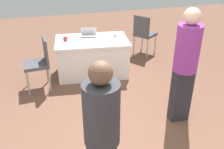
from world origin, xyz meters
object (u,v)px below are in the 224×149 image
person_attendee_standing (102,131)px  table_foreground (92,56)px  scissors_red (115,36)px  yarn_ball (65,39)px  chair_tucked_left (39,60)px  laptop_silver (89,37)px  chair_near_front (144,32)px  person_presenter (186,62)px

person_attendee_standing → table_foreground: bearing=-145.8°
scissors_red → yarn_ball: bearing=-70.0°
table_foreground → chair_tucked_left: 1.12m
yarn_ball → laptop_silver: bearing=179.7°
chair_near_front → laptop_silver: 1.58m
yarn_ball → scissors_red: 1.01m
chair_tucked_left → person_attendee_standing: size_ratio=0.61×
laptop_silver → yarn_ball: laptop_silver is taller
table_foreground → laptop_silver: (0.04, -0.08, 0.41)m
table_foreground → chair_near_front: bearing=-154.6°
person_attendee_standing → scissors_red: (-1.02, -2.98, -0.15)m
person_presenter → yarn_ball: bearing=128.7°
scissors_red → person_presenter: bearing=34.2°
chair_tucked_left → yarn_ball: bearing=-54.7°
person_presenter → person_attendee_standing: 1.78m
chair_near_front → scissors_red: (0.91, 0.61, 0.18)m
chair_near_front → yarn_ball: chair_near_front is taller
chair_tucked_left → yarn_ball: (-0.54, -0.44, 0.21)m
chair_near_front → person_attendee_standing: bearing=-64.2°
laptop_silver → chair_near_front: bearing=-144.6°
person_presenter → laptop_silver: (0.99, -1.99, -0.19)m
table_foreground → person_presenter: person_presenter is taller
chair_near_front → person_attendee_standing: (1.93, 3.59, 0.33)m
table_foreground → scissors_red: bearing=-173.4°
yarn_ball → scissors_red: (-1.01, 0.03, -0.04)m
person_presenter → chair_near_front: bearing=82.3°
chair_near_front → scissors_red: bearing=-92.1°
scissors_red → chair_near_front: bearing=145.4°
person_presenter → person_attendee_standing: (1.47, 1.01, -0.08)m
chair_near_front → chair_tucked_left: 2.66m
chair_near_front → laptop_silver: size_ratio=2.57×
person_presenter → laptop_silver: size_ratio=4.60×
chair_near_front → table_foreground: bearing=-100.6°
table_foreground → chair_tucked_left: (1.05, 0.35, 0.20)m
yarn_ball → table_foreground: bearing=170.7°
chair_tucked_left → person_presenter: size_ratio=0.56×
chair_tucked_left → person_attendee_standing: person_attendee_standing is taller
person_presenter → yarn_ball: person_presenter is taller
laptop_silver → scissors_red: laptop_silver is taller
laptop_silver → scissors_red: bearing=-169.0°
table_foreground → yarn_ball: 0.66m
yarn_ball → scissors_red: yarn_ball is taller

